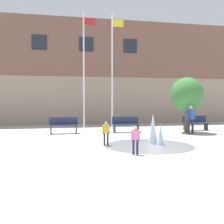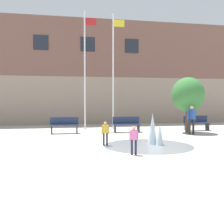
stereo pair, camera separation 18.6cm
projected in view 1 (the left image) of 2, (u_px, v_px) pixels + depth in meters
name	position (u px, v px, depth m)	size (l,w,h in m)	color
ground_plane	(159.00, 189.00, 5.47)	(100.00, 100.00, 0.00)	#B2ADA3
library_building	(83.00, 75.00, 23.18)	(36.00, 6.05, 8.23)	gray
splash_fountain	(154.00, 134.00, 11.05)	(3.66, 3.66, 1.32)	gray
park_bench_under_left_flagpole	(64.00, 125.00, 14.75)	(1.60, 0.44, 0.91)	#28282D
park_bench_under_right_flagpole	(126.00, 124.00, 15.32)	(1.60, 0.44, 0.91)	#28282D
park_bench_near_trashcan	(195.00, 123.00, 16.35)	(1.60, 0.44, 0.91)	#28282D
child_running	(106.00, 132.00, 10.79)	(0.31, 0.15, 0.99)	#1E233D
child_in_fountain	(135.00, 138.00, 8.94)	(0.31, 0.20, 0.99)	#1E233D
adult_near_bench	(191.00, 117.00, 14.35)	(0.50, 0.39, 1.59)	#28282D
flagpole_left	(84.00, 67.00, 16.80)	(0.80, 0.10, 7.55)	silver
flagpole_right	(113.00, 68.00, 17.16)	(0.80, 0.10, 7.53)	silver
street_tree_near_building	(187.00, 95.00, 15.18)	(1.86, 1.86, 3.20)	brown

